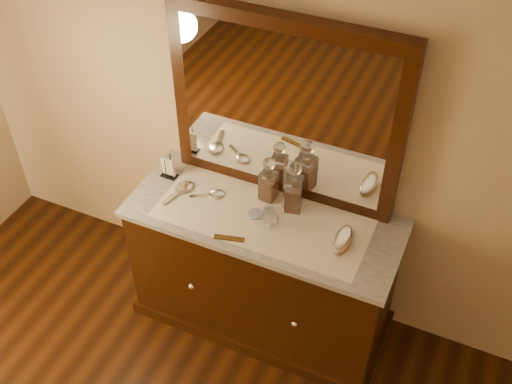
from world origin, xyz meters
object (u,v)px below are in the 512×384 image
dresser_cabinet (263,272)px  napkin_rack (168,168)px  brush_far (343,238)px  hand_mirror_outer (182,189)px  hand_mirror_inner (213,194)px  pin_dish (255,214)px  decanter_right (293,191)px  mirror_frame (285,111)px  brush_near (343,242)px  comb (229,238)px  decanter_left (269,183)px

dresser_cabinet → napkin_rack: 0.79m
brush_far → hand_mirror_outer: bearing=179.5°
brush_far → hand_mirror_inner: size_ratio=0.94×
pin_dish → decanter_right: 0.23m
napkin_rack → dresser_cabinet: bearing=-7.2°
dresser_cabinet → hand_mirror_outer: 0.66m
brush_far → hand_mirror_outer: size_ratio=0.75×
mirror_frame → brush_far: 0.69m
pin_dish → brush_near: 0.48m
mirror_frame → brush_far: size_ratio=6.89×
hand_mirror_outer → hand_mirror_inner: size_ratio=1.27×
hand_mirror_inner → comb: bearing=-49.3°
dresser_cabinet → mirror_frame: 0.97m
decanter_right → brush_near: decanter_right is taller
dresser_cabinet → decanter_right: decanter_right is taller
dresser_cabinet → hand_mirror_inner: hand_mirror_inner is taller
comb → dresser_cabinet: bearing=53.9°
hand_mirror_inner → pin_dish: bearing=-9.8°
decanter_right → brush_near: (0.32, -0.15, -0.09)m
pin_dish → brush_near: size_ratio=0.43×
decanter_right → brush_far: (0.32, -0.12, -0.09)m
mirror_frame → decanter_right: bearing=-49.6°
pin_dish → napkin_rack: (-0.56, 0.09, 0.04)m
decanter_right → brush_near: bearing=-24.5°
dresser_cabinet → decanter_left: size_ratio=5.24×
decanter_left → dresser_cabinet: bearing=-76.1°
hand_mirror_inner → mirror_frame: bearing=34.9°
pin_dish → decanter_right: (0.15, 0.13, 0.11)m
brush_far → decanter_left: bearing=162.6°
napkin_rack → comb: bearing=-30.1°
mirror_frame → comb: (-0.09, -0.47, -0.49)m
mirror_frame → napkin_rack: 0.77m
mirror_frame → pin_dish: mirror_frame is taller
pin_dish → hand_mirror_outer: hand_mirror_outer is taller
brush_near → comb: bearing=-160.2°
decanter_left → brush_near: 0.50m
dresser_cabinet → pin_dish: (-0.04, -0.02, 0.45)m
decanter_right → brush_far: bearing=-21.2°
comb → decanter_left: decanter_left is taller
dresser_cabinet → brush_far: size_ratio=8.03×
decanter_left → hand_mirror_outer: size_ratio=1.14×
dresser_cabinet → decanter_right: 0.58m
decanter_right → brush_near: 0.37m
mirror_frame → hand_mirror_inner: bearing=-145.1°
dresser_cabinet → decanter_right: (0.11, 0.11, 0.56)m
brush_far → hand_mirror_outer: (-0.91, 0.01, -0.01)m
comb → decanter_left: (0.06, 0.36, 0.10)m
hand_mirror_outer → mirror_frame: bearing=27.2°
decanter_left → hand_mirror_inner: bearing=-159.1°
brush_near → brush_far: (-0.01, 0.02, -0.00)m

